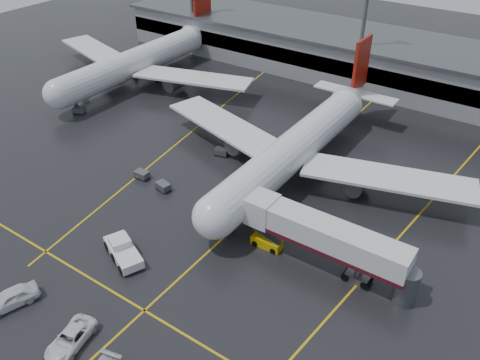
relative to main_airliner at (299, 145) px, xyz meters
The scene contains 19 objects.
ground 10.57m from the main_airliner, 90.00° to the right, with size 220.00×220.00×0.00m, color black.
apron_line_centre 10.57m from the main_airliner, 90.00° to the right, with size 0.25×90.00×0.02m, color gold.
apron_line_stop 31.98m from the main_airliner, 90.00° to the right, with size 60.00×0.25×0.02m, color gold.
apron_line_left 20.44m from the main_airliner, behind, with size 0.25×70.00×0.02m, color gold.
apron_line_right 18.49m from the main_airliner, ahead, with size 0.25×70.00×0.02m, color gold.
terminal 38.23m from the main_airliner, 90.00° to the left, with size 122.00×19.00×8.60m.
light_mast_mid 34.26m from the main_airliner, 98.80° to the left, with size 3.00×1.20×25.45m.
main_airliner is the anchor object (origin of this frame).
second_airliner 43.68m from the main_airliner, 164.05° to the left, with size 48.80×45.60×14.10m.
jet_bridge 19.68m from the main_airliner, 52.90° to the right, with size 19.90×3.40×6.05m.
pushback_tractor 28.38m from the main_airliner, 105.37° to the right, with size 6.72×4.80×2.23m.
belt_loader 17.56m from the main_airliner, 72.96° to the right, with size 3.68×1.81×2.30m.
service_van_a 38.74m from the main_airliner, 94.14° to the right, with size 2.55×5.52×1.53m, color white.
service_van_d 40.55m from the main_airliner, 106.76° to the right, with size 2.23×5.53×1.89m, color white.
baggage_cart_a 19.67m from the main_airliner, 130.76° to the right, with size 2.23×1.69×1.12m.
baggage_cart_b 22.45m from the main_airliner, 140.35° to the right, with size 2.03×1.34×1.12m.
baggage_cart_c 12.36m from the main_airliner, 166.74° to the right, with size 2.24×1.72×1.12m.
baggage_cart_d 45.67m from the main_airliner, behind, with size 2.32×1.90×1.12m.
baggage_cart_e 41.17m from the main_airliner, behind, with size 2.34×1.94×1.12m.
Camera 1 is at (27.00, -44.43, 38.48)m, focal length 36.84 mm.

